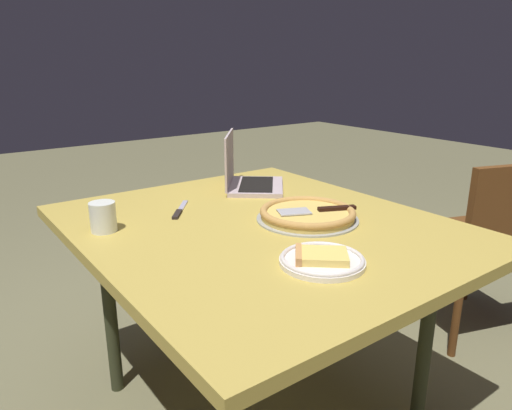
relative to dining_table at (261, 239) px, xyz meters
name	(u,v)px	position (x,y,z in m)	size (l,w,h in m)	color
ground_plane	(260,403)	(0.00, 0.00, -0.66)	(12.00, 12.00, 0.00)	#706C4B
dining_table	(261,239)	(0.00, 0.00, 0.00)	(1.29, 1.11, 0.72)	gold
laptop	(247,177)	(0.39, -0.22, 0.11)	(0.37, 0.36, 0.23)	#C2ADB1
pizza_plate	(322,259)	(-0.36, 0.06, 0.07)	(0.23, 0.23, 0.04)	white
pizza_tray	(308,214)	(-0.06, -0.15, 0.08)	(0.34, 0.34, 0.04)	#A2A6A2
table_knife	(179,211)	(0.27, 0.16, 0.06)	(0.18, 0.15, 0.01)	#B6B1CC
drink_cup	(103,217)	(0.23, 0.44, 0.11)	(0.08, 0.08, 0.10)	white
chair_near	(483,234)	(-0.19, -1.09, -0.17)	(0.57, 0.57, 0.84)	brown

